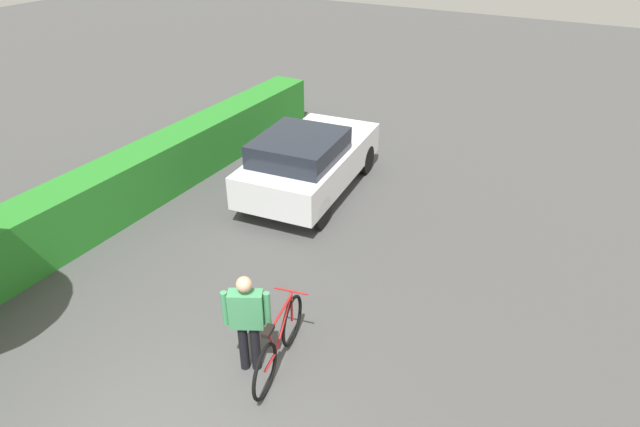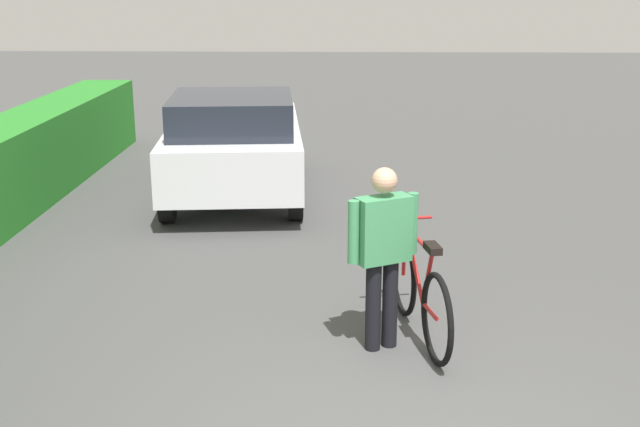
% 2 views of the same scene
% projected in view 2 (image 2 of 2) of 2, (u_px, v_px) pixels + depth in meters
% --- Properties ---
extents(parked_car_near, '(4.11, 2.18, 1.50)m').
position_uv_depth(parked_car_near, '(234.00, 142.00, 11.40)').
color(parked_car_near, silver).
rests_on(parked_car_near, ground).
extents(bicycle, '(1.76, 0.55, 0.95)m').
position_uv_depth(bicycle, '(419.00, 292.00, 6.97)').
color(bicycle, black).
rests_on(bicycle, ground).
extents(person_rider, '(0.39, 0.58, 1.56)m').
position_uv_depth(person_rider, '(383.00, 246.00, 6.62)').
color(person_rider, black).
rests_on(person_rider, ground).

